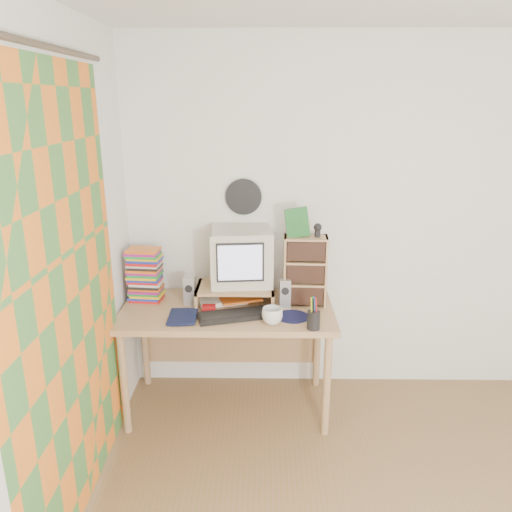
{
  "coord_description": "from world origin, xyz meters",
  "views": [
    {
      "loc": [
        -0.8,
        -1.66,
        2.07
      ],
      "look_at": [
        -0.84,
        1.33,
        1.13
      ],
      "focal_mm": 35.0,
      "sensor_mm": 36.0,
      "label": 1
    }
  ],
  "objects_px": {
    "desk": "(228,323)",
    "mug": "(272,316)",
    "dvd_stack": "(146,279)",
    "diary": "(168,315)",
    "crt_monitor": "(241,257)",
    "keyboard": "(236,315)",
    "cd_rack": "(305,271)"
  },
  "relations": [
    {
      "from": "desk",
      "to": "mug",
      "type": "height_order",
      "value": "mug"
    },
    {
      "from": "dvd_stack",
      "to": "diary",
      "type": "xyz_separation_m",
      "value": [
        0.21,
        -0.31,
        -0.13
      ]
    },
    {
      "from": "desk",
      "to": "crt_monitor",
      "type": "relative_size",
      "value": 3.54
    },
    {
      "from": "diary",
      "to": "keyboard",
      "type": "bearing_deg",
      "value": 0.72
    },
    {
      "from": "keyboard",
      "to": "diary",
      "type": "height_order",
      "value": "diary"
    },
    {
      "from": "mug",
      "to": "diary",
      "type": "xyz_separation_m",
      "value": [
        -0.65,
        0.06,
        -0.03
      ]
    },
    {
      "from": "crt_monitor",
      "to": "desk",
      "type": "bearing_deg",
      "value": -141.24
    },
    {
      "from": "keyboard",
      "to": "diary",
      "type": "relative_size",
      "value": 2.17
    },
    {
      "from": "keyboard",
      "to": "mug",
      "type": "distance_m",
      "value": 0.25
    },
    {
      "from": "dvd_stack",
      "to": "diary",
      "type": "relative_size",
      "value": 1.38
    },
    {
      "from": "crt_monitor",
      "to": "cd_rack",
      "type": "relative_size",
      "value": 0.84
    },
    {
      "from": "crt_monitor",
      "to": "diary",
      "type": "height_order",
      "value": "crt_monitor"
    },
    {
      "from": "crt_monitor",
      "to": "keyboard",
      "type": "distance_m",
      "value": 0.42
    },
    {
      "from": "crt_monitor",
      "to": "diary",
      "type": "bearing_deg",
      "value": -150.29
    },
    {
      "from": "keyboard",
      "to": "dvd_stack",
      "type": "relative_size",
      "value": 1.58
    },
    {
      "from": "cd_rack",
      "to": "mug",
      "type": "height_order",
      "value": "cd_rack"
    },
    {
      "from": "desk",
      "to": "keyboard",
      "type": "distance_m",
      "value": 0.27
    },
    {
      "from": "desk",
      "to": "diary",
      "type": "bearing_deg",
      "value": -147.41
    },
    {
      "from": "dvd_stack",
      "to": "cd_rack",
      "type": "distance_m",
      "value": 1.08
    },
    {
      "from": "desk",
      "to": "crt_monitor",
      "type": "height_order",
      "value": "crt_monitor"
    },
    {
      "from": "dvd_stack",
      "to": "mug",
      "type": "relative_size",
      "value": 2.31
    },
    {
      "from": "desk",
      "to": "diary",
      "type": "height_order",
      "value": "diary"
    },
    {
      "from": "crt_monitor",
      "to": "dvd_stack",
      "type": "relative_size",
      "value": 1.32
    },
    {
      "from": "keyboard",
      "to": "cd_rack",
      "type": "xyz_separation_m",
      "value": [
        0.45,
        0.23,
        0.22
      ]
    },
    {
      "from": "mug",
      "to": "keyboard",
      "type": "bearing_deg",
      "value": 160.32
    },
    {
      "from": "cd_rack",
      "to": "diary",
      "type": "relative_size",
      "value": 2.16
    },
    {
      "from": "cd_rack",
      "to": "diary",
      "type": "distance_m",
      "value": 0.93
    },
    {
      "from": "dvd_stack",
      "to": "mug",
      "type": "bearing_deg",
      "value": -17.94
    },
    {
      "from": "keyboard",
      "to": "diary",
      "type": "xyz_separation_m",
      "value": [
        -0.42,
        -0.02,
        0.01
      ]
    },
    {
      "from": "keyboard",
      "to": "dvd_stack",
      "type": "height_order",
      "value": "dvd_stack"
    },
    {
      "from": "crt_monitor",
      "to": "dvd_stack",
      "type": "distance_m",
      "value": 0.67
    },
    {
      "from": "mug",
      "to": "cd_rack",
      "type": "bearing_deg",
      "value": 54.89
    }
  ]
}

